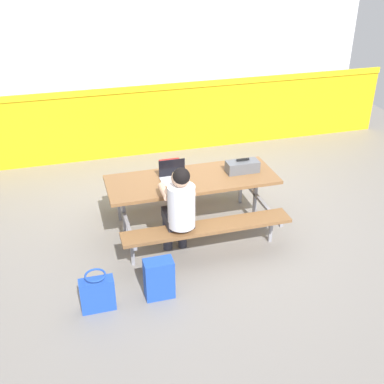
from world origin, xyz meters
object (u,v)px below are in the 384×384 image
at_px(backpack_dark, 159,278).
at_px(tote_bag_bright, 97,294).
at_px(picnic_table_main, 192,190).
at_px(laptop_silver, 173,176).
at_px(satchel_spare, 170,175).
at_px(student_nearer, 180,206).
at_px(toolbox_grey, 242,166).

xyz_separation_m(backpack_dark, tote_bag_bright, (-0.63, -0.03, -0.02)).
relative_size(picnic_table_main, tote_bag_bright, 4.77).
bearing_deg(laptop_silver, picnic_table_main, -9.56).
distance_m(laptop_silver, satchel_spare, 1.31).
xyz_separation_m(laptop_silver, backpack_dark, (-0.45, -1.15, -0.57)).
distance_m(tote_bag_bright, satchel_spare, 2.68).
height_order(picnic_table_main, satchel_spare, picnic_table_main).
bearing_deg(laptop_silver, student_nearer, -97.57).
xyz_separation_m(tote_bag_bright, satchel_spare, (1.31, 2.34, 0.02)).
relative_size(toolbox_grey, tote_bag_bright, 0.93).
distance_m(backpack_dark, tote_bag_bright, 0.63).
bearing_deg(student_nearer, tote_bag_bright, -149.66).
height_order(toolbox_grey, backpack_dark, toolbox_grey).
relative_size(picnic_table_main, backpack_dark, 4.66).
distance_m(picnic_table_main, backpack_dark, 1.34).
distance_m(picnic_table_main, tote_bag_bright, 1.77).
height_order(toolbox_grey, tote_bag_bright, toolbox_grey).
bearing_deg(tote_bag_bright, satchel_spare, 60.70).
height_order(student_nearer, toolbox_grey, student_nearer).
xyz_separation_m(student_nearer, satchel_spare, (0.31, 1.75, -0.49)).
bearing_deg(satchel_spare, backpack_dark, -106.47).
bearing_deg(student_nearer, satchel_spare, 79.92).
bearing_deg(backpack_dark, picnic_table_main, 58.85).
xyz_separation_m(laptop_silver, tote_bag_bright, (-1.08, -1.18, -0.59)).
relative_size(picnic_table_main, satchel_spare, 4.66).
distance_m(picnic_table_main, toolbox_grey, 0.69).
bearing_deg(satchel_spare, picnic_table_main, -90.54).
height_order(backpack_dark, tote_bag_bright, backpack_dark).
distance_m(student_nearer, laptop_silver, 0.60).
bearing_deg(satchel_spare, tote_bag_bright, -119.30).
bearing_deg(laptop_silver, backpack_dark, -111.40).
relative_size(laptop_silver, tote_bag_bright, 0.74).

